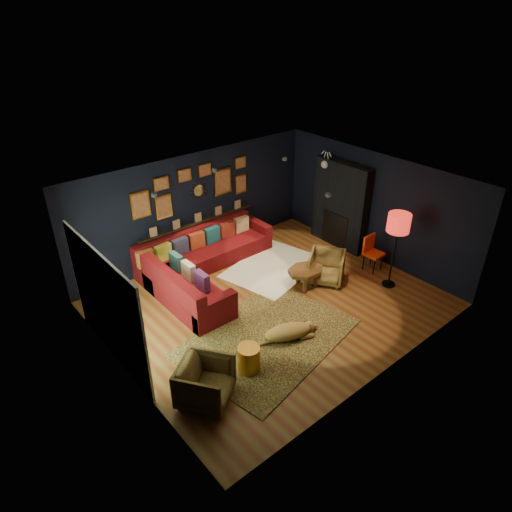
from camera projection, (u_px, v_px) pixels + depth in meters
floor at (271, 303)px, 9.66m from camera, size 6.50×6.50×0.00m
room_walls at (273, 237)px, 8.86m from camera, size 6.50×6.50×6.50m
sectional at (199, 266)px, 10.36m from camera, size 3.41×2.69×0.86m
ledge at (198, 222)px, 10.98m from camera, size 3.20×0.12×0.04m
gallery_wall at (194, 187)px, 10.55m from camera, size 3.15×0.04×1.02m
sunburst_mirror at (199, 190)px, 10.67m from camera, size 0.47×0.16×0.47m
fireplace at (340, 208)px, 11.46m from camera, size 0.31×1.60×2.20m
deer_head at (330, 163)px, 11.31m from camera, size 0.50×0.28×0.45m
sliding_door at (107, 306)px, 7.72m from camera, size 0.06×2.80×2.20m
ceiling_spots at (246, 178)px, 8.91m from camera, size 3.30×2.50×0.06m
shag_rug at (273, 267)px, 10.90m from camera, size 2.58×2.13×0.03m
leopard_rug at (267, 338)px, 8.68m from camera, size 3.57×2.85×0.02m
coffee_table at (306, 272)px, 10.02m from camera, size 0.93×0.74×0.44m
pouf at (212, 314)px, 9.05m from camera, size 0.47×0.47×0.31m
armchair_left at (205, 381)px, 7.18m from camera, size 1.08×1.07×0.82m
armchair_right at (327, 266)px, 10.24m from camera, size 1.01×1.02×0.78m
gold_stool at (249, 359)px, 7.84m from camera, size 0.40×0.40×0.50m
orange_chair at (372, 250)px, 10.65m from camera, size 0.41×0.41×0.85m
floor_lamp at (398, 226)px, 9.54m from camera, size 0.48×0.48×1.75m
dog at (288, 329)px, 8.57m from camera, size 1.39×1.02×0.40m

